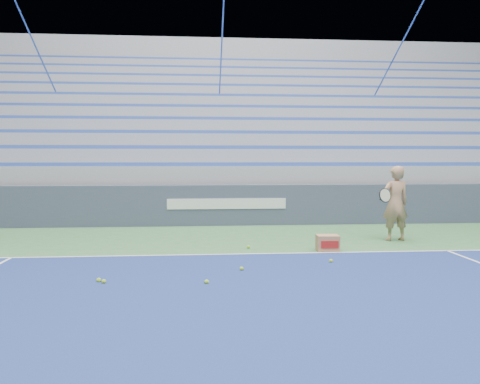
# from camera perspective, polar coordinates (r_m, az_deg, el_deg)

# --- Properties ---
(sponsor_barrier) EXTENTS (30.00, 0.32, 1.10)m
(sponsor_barrier) POSITION_cam_1_polar(r_m,az_deg,el_deg) (12.75, -1.63, -1.60)
(sponsor_barrier) COLOR #3B425A
(sponsor_barrier) RESTS_ON ground
(bleachers) EXTENTS (31.00, 9.15, 7.30)m
(bleachers) POSITION_cam_1_polar(r_m,az_deg,el_deg) (18.41, -2.57, 5.75)
(bleachers) COLOR #989AA0
(bleachers) RESTS_ON ground
(tennis_player) EXTENTS (0.92, 0.84, 1.65)m
(tennis_player) POSITION_cam_1_polar(r_m,az_deg,el_deg) (10.82, 18.40, -1.32)
(tennis_player) COLOR tan
(tennis_player) RESTS_ON ground
(ball_box) EXTENTS (0.43, 0.34, 0.32)m
(ball_box) POSITION_cam_1_polar(r_m,az_deg,el_deg) (9.34, 10.63, -6.15)
(ball_box) COLOR #A87851
(ball_box) RESTS_ON ground
(tennis_ball_0) EXTENTS (0.07, 0.07, 0.07)m
(tennis_ball_0) POSITION_cam_1_polar(r_m,az_deg,el_deg) (8.34, 11.04, -8.25)
(tennis_ball_0) COLOR #A3D32B
(tennis_ball_0) RESTS_ON ground
(tennis_ball_1) EXTENTS (0.07, 0.07, 0.07)m
(tennis_ball_1) POSITION_cam_1_polar(r_m,az_deg,el_deg) (6.86, -4.09, -10.88)
(tennis_ball_1) COLOR #A3D32B
(tennis_ball_1) RESTS_ON ground
(tennis_ball_2) EXTENTS (0.07, 0.07, 0.07)m
(tennis_ball_2) POSITION_cam_1_polar(r_m,az_deg,el_deg) (7.62, 0.21, -9.35)
(tennis_ball_2) COLOR #A3D32B
(tennis_ball_2) RESTS_ON ground
(tennis_ball_3) EXTENTS (0.07, 0.07, 0.07)m
(tennis_ball_3) POSITION_cam_1_polar(r_m,az_deg,el_deg) (7.13, -16.27, -10.44)
(tennis_ball_3) COLOR #A3D32B
(tennis_ball_3) RESTS_ON ground
(tennis_ball_4) EXTENTS (0.07, 0.07, 0.07)m
(tennis_ball_4) POSITION_cam_1_polar(r_m,az_deg,el_deg) (9.48, 1.04, -6.70)
(tennis_ball_4) COLOR #A3D32B
(tennis_ball_4) RESTS_ON ground
(tennis_ball_5) EXTENTS (0.07, 0.07, 0.07)m
(tennis_ball_5) POSITION_cam_1_polar(r_m,az_deg,el_deg) (7.23, -16.84, -10.25)
(tennis_ball_5) COLOR #A3D32B
(tennis_ball_5) RESTS_ON ground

